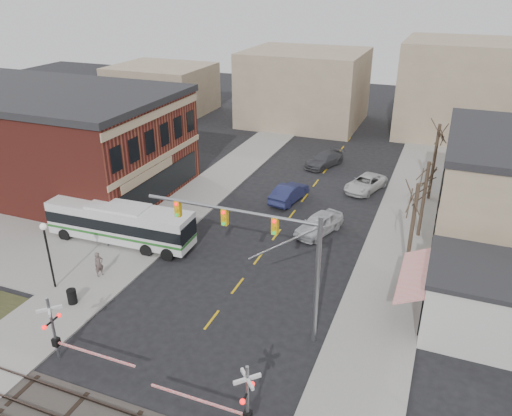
{
  "coord_description": "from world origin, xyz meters",
  "views": [
    {
      "loc": [
        11.74,
        -20.17,
        19.32
      ],
      "look_at": [
        -0.72,
        11.23,
        3.5
      ],
      "focal_mm": 35.0,
      "sensor_mm": 36.0,
      "label": 1
    }
  ],
  "objects_px": {
    "street_lamp": "(46,243)",
    "traffic_signal_mast": "(269,244)",
    "car_c": "(365,184)",
    "car_a": "(319,224)",
    "car_b": "(289,193)",
    "rr_crossing_west": "(60,331)",
    "pedestrian_far": "(111,236)",
    "pedestrian_near": "(99,264)",
    "car_d": "(324,160)",
    "trash_bin": "(72,296)",
    "rr_crossing_east": "(239,399)",
    "transit_bus": "(120,223)"
  },
  "relations": [
    {
      "from": "pedestrian_near",
      "to": "pedestrian_far",
      "type": "bearing_deg",
      "value": 47.86
    },
    {
      "from": "rr_crossing_east",
      "to": "trash_bin",
      "type": "xyz_separation_m",
      "value": [
        -13.89,
        5.07,
        -1.35
      ]
    },
    {
      "from": "traffic_signal_mast",
      "to": "rr_crossing_east",
      "type": "relative_size",
      "value": 1.88
    },
    {
      "from": "traffic_signal_mast",
      "to": "street_lamp",
      "type": "height_order",
      "value": "traffic_signal_mast"
    },
    {
      "from": "traffic_signal_mast",
      "to": "rr_crossing_west",
      "type": "distance_m",
      "value": 12.18
    },
    {
      "from": "trash_bin",
      "to": "rr_crossing_west",
      "type": "bearing_deg",
      "value": -54.43
    },
    {
      "from": "car_b",
      "to": "pedestrian_near",
      "type": "height_order",
      "value": "pedestrian_near"
    },
    {
      "from": "pedestrian_far",
      "to": "traffic_signal_mast",
      "type": "bearing_deg",
      "value": -76.6
    },
    {
      "from": "car_d",
      "to": "transit_bus",
      "type": "bearing_deg",
      "value": -92.11
    },
    {
      "from": "car_c",
      "to": "pedestrian_near",
      "type": "xyz_separation_m",
      "value": [
        -14.42,
        -22.5,
        0.3
      ]
    },
    {
      "from": "rr_crossing_east",
      "to": "car_b",
      "type": "height_order",
      "value": "rr_crossing_east"
    },
    {
      "from": "rr_crossing_west",
      "to": "pedestrian_near",
      "type": "bearing_deg",
      "value": 114.42
    },
    {
      "from": "street_lamp",
      "to": "traffic_signal_mast",
      "type": "bearing_deg",
      "value": 5.2
    },
    {
      "from": "rr_crossing_east",
      "to": "car_b",
      "type": "bearing_deg",
      "value": 103.21
    },
    {
      "from": "car_d",
      "to": "pedestrian_near",
      "type": "relative_size",
      "value": 2.87
    },
    {
      "from": "car_c",
      "to": "street_lamp",
      "type": "bearing_deg",
      "value": -105.42
    },
    {
      "from": "traffic_signal_mast",
      "to": "rr_crossing_east",
      "type": "bearing_deg",
      "value": -79.57
    },
    {
      "from": "street_lamp",
      "to": "car_a",
      "type": "distance_m",
      "value": 20.61
    },
    {
      "from": "transit_bus",
      "to": "pedestrian_far",
      "type": "bearing_deg",
      "value": -113.7
    },
    {
      "from": "car_a",
      "to": "street_lamp",
      "type": "bearing_deg",
      "value": -116.04
    },
    {
      "from": "trash_bin",
      "to": "car_c",
      "type": "distance_m",
      "value": 29.38
    },
    {
      "from": "car_b",
      "to": "pedestrian_far",
      "type": "height_order",
      "value": "car_b"
    },
    {
      "from": "traffic_signal_mast",
      "to": "car_d",
      "type": "bearing_deg",
      "value": 97.95
    },
    {
      "from": "street_lamp",
      "to": "car_b",
      "type": "relative_size",
      "value": 0.94
    },
    {
      "from": "traffic_signal_mast",
      "to": "car_b",
      "type": "xyz_separation_m",
      "value": [
        -4.65,
        18.21,
        -4.92
      ]
    },
    {
      "from": "rr_crossing_west",
      "to": "car_d",
      "type": "relative_size",
      "value": 1.06
    },
    {
      "from": "street_lamp",
      "to": "car_d",
      "type": "bearing_deg",
      "value": 70.02
    },
    {
      "from": "transit_bus",
      "to": "rr_crossing_east",
      "type": "height_order",
      "value": "rr_crossing_east"
    },
    {
      "from": "rr_crossing_west",
      "to": "car_d",
      "type": "bearing_deg",
      "value": 81.22
    },
    {
      "from": "car_c",
      "to": "traffic_signal_mast",
      "type": "bearing_deg",
      "value": -75.61
    },
    {
      "from": "car_b",
      "to": "pedestrian_near",
      "type": "relative_size",
      "value": 2.79
    },
    {
      "from": "trash_bin",
      "to": "pedestrian_far",
      "type": "distance_m",
      "value": 7.66
    },
    {
      "from": "car_a",
      "to": "pedestrian_near",
      "type": "xyz_separation_m",
      "value": [
        -12.55,
        -12.1,
        0.18
      ]
    },
    {
      "from": "car_c",
      "to": "car_d",
      "type": "height_order",
      "value": "car_d"
    },
    {
      "from": "car_b",
      "to": "pedestrian_near",
      "type": "bearing_deg",
      "value": 73.46
    },
    {
      "from": "pedestrian_far",
      "to": "rr_crossing_west",
      "type": "bearing_deg",
      "value": -123.33
    },
    {
      "from": "rr_crossing_east",
      "to": "pedestrian_far",
      "type": "bearing_deg",
      "value": 142.74
    },
    {
      "from": "street_lamp",
      "to": "trash_bin",
      "type": "height_order",
      "value": "street_lamp"
    },
    {
      "from": "car_a",
      "to": "car_b",
      "type": "distance_m",
      "value": 6.75
    },
    {
      "from": "car_a",
      "to": "rr_crossing_east",
      "type": "bearing_deg",
      "value": -65.88
    },
    {
      "from": "car_a",
      "to": "pedestrian_far",
      "type": "height_order",
      "value": "car_a"
    },
    {
      "from": "trash_bin",
      "to": "pedestrian_near",
      "type": "xyz_separation_m",
      "value": [
        -0.39,
        3.32,
        0.42
      ]
    },
    {
      "from": "trash_bin",
      "to": "car_b",
      "type": "distance_m",
      "value": 22.06
    },
    {
      "from": "car_c",
      "to": "rr_crossing_west",
      "type": "bearing_deg",
      "value": -91.91
    },
    {
      "from": "rr_crossing_east",
      "to": "car_a",
      "type": "distance_m",
      "value": 20.58
    },
    {
      "from": "car_b",
      "to": "car_d",
      "type": "height_order",
      "value": "car_b"
    },
    {
      "from": "transit_bus",
      "to": "street_lamp",
      "type": "relative_size",
      "value": 2.51
    },
    {
      "from": "transit_bus",
      "to": "traffic_signal_mast",
      "type": "bearing_deg",
      "value": -21.61
    },
    {
      "from": "transit_bus",
      "to": "rr_crossing_east",
      "type": "xyz_separation_m",
      "value": [
        15.86,
        -13.2,
        0.22
      ]
    },
    {
      "from": "traffic_signal_mast",
      "to": "car_c",
      "type": "height_order",
      "value": "traffic_signal_mast"
    }
  ]
}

